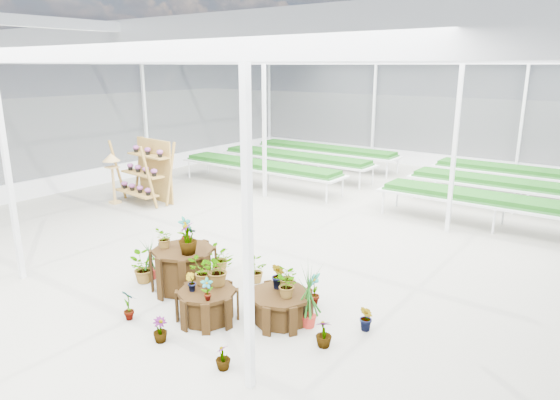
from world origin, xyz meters
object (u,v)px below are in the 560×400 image
Objects in this scene: plinth_mid at (208,305)px; bird_table at (113,179)px; plinth_low at (280,307)px; plinth_tall at (184,269)px; shelf_rack at (144,172)px.

plinth_mid is 8.38m from bird_table.
plinth_low is (1.00, 0.70, -0.02)m from plinth_mid.
plinth_tall is 6.74m from shelf_rack.
bird_table is at bearing 154.40° from plinth_mid.
bird_table reaches higher than plinth_mid.
plinth_low is at bearing 34.99° from plinth_mid.
bird_table is at bearing 154.59° from plinth_tall.
plinth_tall is at bearing 153.43° from plinth_mid.
shelf_rack is (-7.84, 3.54, 0.73)m from plinth_low.
plinth_mid is at bearing -26.57° from plinth_tall.
plinth_tall is 7.03m from bird_table.
shelf_rack reaches higher than plinth_mid.
plinth_low is at bearing -18.29° from shelf_rack.
plinth_tall is at bearing -26.82° from shelf_rack.
plinth_low is 8.63m from shelf_rack.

